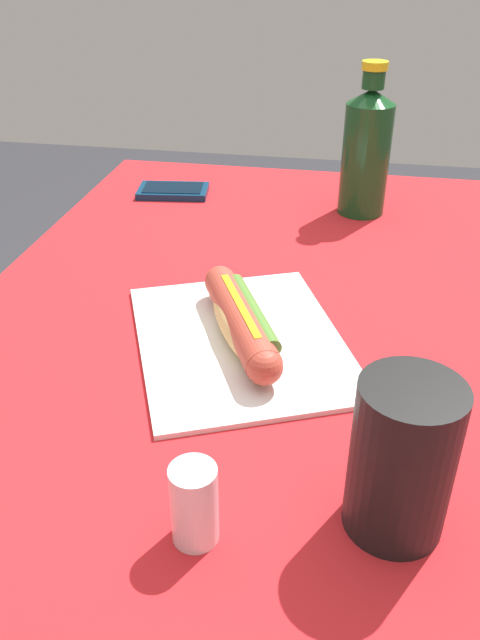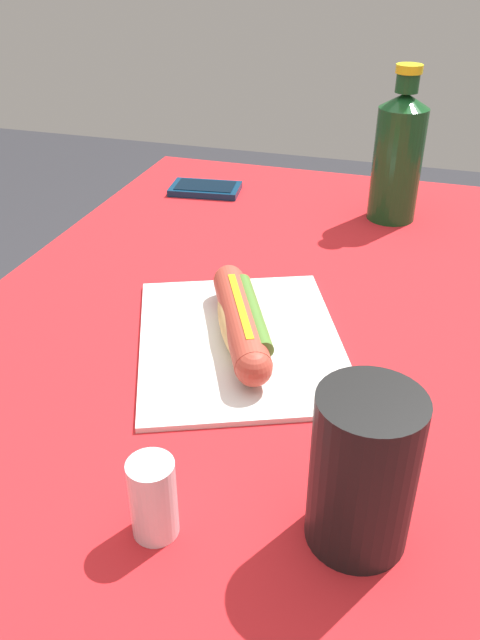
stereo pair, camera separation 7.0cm
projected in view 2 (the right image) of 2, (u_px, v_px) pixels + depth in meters
The scene contains 7 objects.
dining_table at pixel (291, 426), 0.80m from camera, with size 1.15×0.81×0.73m.
paper_wrapper at pixel (240, 341), 0.71m from camera, with size 0.28×0.22×0.01m, color silver.
hot_dog at pixel (241, 320), 0.70m from camera, with size 0.20×0.12×0.04m.
cell_phone at pixel (205, 189), 1.12m from camera, with size 0.09×0.13×0.01m.
soda_bottle at pixel (398, 155), 0.97m from camera, with size 0.07×0.07×0.23m.
drinking_cup at pixel (363, 471), 0.46m from camera, with size 0.08×0.08×0.13m, color black.
salt_shaker at pixel (153, 498), 0.48m from camera, with size 0.04×0.04×0.07m, color silver.
Camera 2 is at (0.61, 0.12, 1.13)m, focal length 35.87 mm.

